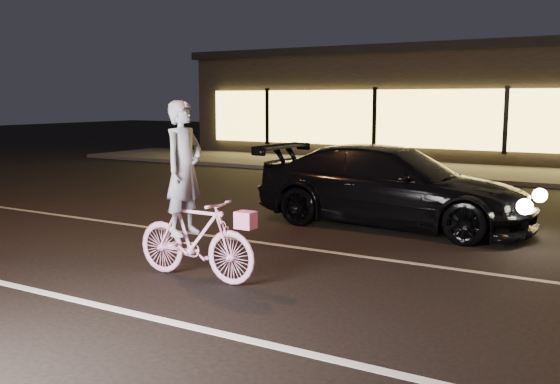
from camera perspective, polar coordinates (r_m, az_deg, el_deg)
The scene contains 7 objects.
ground at distance 7.69m, azimuth -1.88°, elevation -8.65°, with size 90.00×90.00×0.00m, color black.
lane_stripe_near at distance 6.54m, azimuth -9.07°, elevation -11.86°, with size 60.00×0.12×0.01m, color silver.
lane_stripe_far at distance 9.38m, azimuth 4.70°, elevation -5.50°, with size 60.00×0.10×0.01m, color gray.
sidewalk at distance 19.73m, azimuth 18.75°, elevation 1.60°, with size 30.00×4.00×0.12m, color #383533.
storefront at distance 25.48m, azimuth 21.76°, elevation 7.61°, with size 25.40×8.42×4.20m.
cyclist at distance 7.92m, azimuth -8.05°, elevation -2.26°, with size 1.79×0.62×2.25m.
sedan at distance 11.35m, azimuth 10.21°, elevation 0.52°, with size 5.03×2.12×1.44m.
Camera 1 is at (3.94, -6.21, 2.26)m, focal length 40.00 mm.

